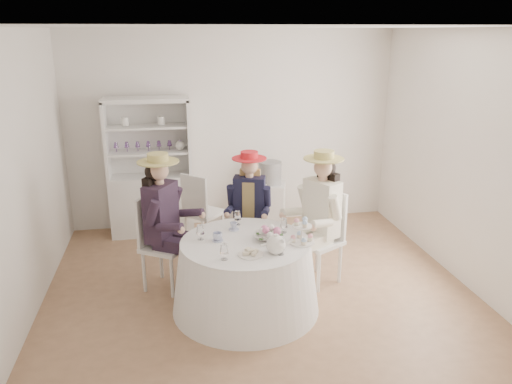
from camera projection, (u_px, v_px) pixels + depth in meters
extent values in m
plane|color=#8E6647|center=(258.00, 286.00, 5.47)|extent=(4.50, 4.50, 0.00)
plane|color=white|center=(258.00, 27.00, 4.64)|extent=(4.50, 4.50, 0.00)
plane|color=silver|center=(232.00, 130.00, 6.93)|extent=(4.50, 0.00, 4.50)
plane|color=silver|center=(313.00, 247.00, 3.18)|extent=(4.50, 0.00, 4.50)
plane|color=silver|center=(22.00, 178.00, 4.68)|extent=(0.00, 4.50, 4.50)
plane|color=silver|center=(461.00, 158.00, 5.42)|extent=(0.00, 4.50, 4.50)
cone|color=white|center=(246.00, 276.00, 4.94)|extent=(1.46, 1.46, 0.71)
cylinder|color=white|center=(245.00, 242.00, 4.82)|extent=(1.26, 1.26, 0.02)
cube|color=silver|center=(152.00, 204.00, 6.79)|extent=(1.17, 0.80, 0.82)
cube|color=silver|center=(148.00, 136.00, 6.68)|extent=(1.03, 0.45, 1.00)
cube|color=silver|center=(145.00, 100.00, 6.36)|extent=(1.17, 0.80, 0.05)
cube|color=silver|center=(106.00, 140.00, 6.42)|extent=(0.19, 0.39, 1.00)
cube|color=silver|center=(189.00, 137.00, 6.60)|extent=(0.19, 0.39, 1.00)
cube|color=silver|center=(149.00, 152.00, 6.57)|extent=(1.08, 0.73, 0.03)
cube|color=silver|center=(147.00, 127.00, 6.46)|extent=(1.08, 0.73, 0.03)
sphere|color=white|center=(180.00, 145.00, 6.61)|extent=(0.13, 0.13, 0.13)
cube|color=silver|center=(270.00, 205.00, 7.04)|extent=(0.51, 0.51, 0.63)
cylinder|color=black|center=(270.00, 173.00, 6.90)|extent=(0.35, 0.35, 0.31)
cube|color=silver|center=(165.00, 247.00, 5.30)|extent=(0.58, 0.58, 0.04)
cylinder|color=silver|center=(172.00, 277.00, 5.17)|extent=(0.04, 0.04, 0.47)
cylinder|color=silver|center=(188.00, 264.00, 5.47)|extent=(0.04, 0.04, 0.47)
cylinder|color=silver|center=(144.00, 272.00, 5.28)|extent=(0.04, 0.04, 0.47)
cylinder|color=silver|center=(161.00, 259.00, 5.58)|extent=(0.04, 0.04, 0.47)
cube|color=silver|center=(148.00, 219.00, 5.28)|extent=(0.24, 0.36, 0.53)
cube|color=black|center=(161.00, 212.00, 5.18)|extent=(0.38, 0.44, 0.61)
cube|color=black|center=(170.00, 245.00, 5.14)|extent=(0.38, 0.31, 0.13)
cylinder|color=black|center=(184.00, 275.00, 5.19)|extent=(0.11, 0.11, 0.49)
cylinder|color=black|center=(153.00, 213.00, 4.95)|extent=(0.21, 0.18, 0.29)
cube|color=black|center=(180.00, 238.00, 5.31)|extent=(0.38, 0.31, 0.13)
cylinder|color=black|center=(193.00, 267.00, 5.36)|extent=(0.11, 0.11, 0.49)
cylinder|color=black|center=(175.00, 199.00, 5.34)|extent=(0.21, 0.18, 0.29)
cylinder|color=#D8A889|center=(159.00, 182.00, 5.08)|extent=(0.10, 0.10, 0.08)
sphere|color=#D8A889|center=(159.00, 171.00, 5.05)|extent=(0.20, 0.20, 0.20)
sphere|color=black|center=(155.00, 172.00, 5.07)|extent=(0.20, 0.20, 0.20)
cube|color=black|center=(153.00, 195.00, 5.16)|extent=(0.20, 0.26, 0.40)
cylinder|color=tan|center=(158.00, 162.00, 5.02)|extent=(0.42, 0.42, 0.01)
cylinder|color=tan|center=(158.00, 158.00, 5.00)|extent=(0.21, 0.21, 0.08)
cube|color=silver|center=(249.00, 230.00, 5.82)|extent=(0.49, 0.49, 0.04)
cylinder|color=silver|center=(234.00, 253.00, 5.76)|extent=(0.04, 0.04, 0.43)
cylinder|color=silver|center=(261.00, 254.00, 5.73)|extent=(0.04, 0.04, 0.43)
cylinder|color=silver|center=(238.00, 242.00, 6.06)|extent=(0.04, 0.04, 0.43)
cylinder|color=silver|center=(264.00, 243.00, 6.03)|extent=(0.04, 0.04, 0.43)
cube|color=silver|center=(251.00, 204.00, 5.91)|extent=(0.37, 0.13, 0.49)
cube|color=#181831|center=(249.00, 201.00, 5.73)|extent=(0.39, 0.29, 0.57)
cube|color=tan|center=(249.00, 201.00, 5.73)|extent=(0.19, 0.25, 0.49)
cube|color=#181831|center=(240.00, 228.00, 5.70)|extent=(0.22, 0.36, 0.12)
cylinder|color=#181831|center=(239.00, 256.00, 5.66)|extent=(0.10, 0.10, 0.45)
cylinder|color=#181831|center=(231.00, 195.00, 5.69)|extent=(0.13, 0.19, 0.27)
cube|color=#181831|center=(256.00, 228.00, 5.68)|extent=(0.22, 0.36, 0.12)
cylinder|color=#181831|center=(254.00, 257.00, 5.64)|extent=(0.10, 0.10, 0.45)
cylinder|color=#181831|center=(267.00, 197.00, 5.65)|extent=(0.13, 0.19, 0.27)
cylinder|color=#D8A889|center=(249.00, 175.00, 5.64)|extent=(0.09, 0.09, 0.08)
sphere|color=#D8A889|center=(249.00, 166.00, 5.60)|extent=(0.19, 0.19, 0.19)
sphere|color=tan|center=(250.00, 166.00, 5.65)|extent=(0.19, 0.19, 0.19)
cube|color=tan|center=(250.00, 185.00, 5.75)|extent=(0.25, 0.14, 0.37)
cylinder|color=red|center=(249.00, 158.00, 5.58)|extent=(0.39, 0.39, 0.01)
cylinder|color=red|center=(249.00, 155.00, 5.56)|extent=(0.20, 0.20, 0.08)
cube|color=silver|center=(319.00, 242.00, 5.42)|extent=(0.58, 0.58, 0.04)
cylinder|color=silver|center=(296.00, 261.00, 5.52)|extent=(0.04, 0.04, 0.47)
cylinder|color=silver|center=(319.00, 272.00, 5.27)|extent=(0.04, 0.04, 0.47)
cylinder|color=silver|center=(317.00, 253.00, 5.73)|extent=(0.04, 0.04, 0.47)
cylinder|color=silver|center=(340.00, 263.00, 5.48)|extent=(0.04, 0.04, 0.47)
cube|color=silver|center=(332.00, 213.00, 5.45)|extent=(0.23, 0.36, 0.53)
cube|color=white|center=(322.00, 208.00, 5.32)|extent=(0.37, 0.44, 0.61)
cube|color=white|center=(305.00, 235.00, 5.39)|extent=(0.38, 0.30, 0.13)
cylinder|color=white|center=(294.00, 266.00, 5.40)|extent=(0.11, 0.11, 0.49)
cylinder|color=white|center=(304.00, 197.00, 5.43)|extent=(0.21, 0.17, 0.29)
cube|color=white|center=(317.00, 240.00, 5.25)|extent=(0.38, 0.30, 0.13)
cylinder|color=white|center=(307.00, 272.00, 5.26)|extent=(0.11, 0.11, 0.49)
cylinder|color=white|center=(335.00, 207.00, 5.11)|extent=(0.21, 0.17, 0.29)
cylinder|color=#D8A889|center=(323.00, 178.00, 5.21)|extent=(0.10, 0.10, 0.08)
sphere|color=#D8A889|center=(323.00, 168.00, 5.18)|extent=(0.20, 0.20, 0.20)
sphere|color=black|center=(326.00, 168.00, 5.21)|extent=(0.20, 0.20, 0.20)
cube|color=black|center=(328.00, 190.00, 5.31)|extent=(0.20, 0.26, 0.40)
cylinder|color=tan|center=(324.00, 159.00, 5.15)|extent=(0.42, 0.42, 0.01)
cylinder|color=tan|center=(324.00, 155.00, 5.14)|extent=(0.21, 0.21, 0.08)
cube|color=silver|center=(204.00, 213.00, 6.33)|extent=(0.58, 0.58, 0.04)
cylinder|color=silver|center=(223.00, 229.00, 6.45)|extent=(0.04, 0.04, 0.45)
cylinder|color=silver|center=(203.00, 223.00, 6.62)|extent=(0.04, 0.04, 0.45)
cylinder|color=silver|center=(207.00, 237.00, 6.19)|extent=(0.04, 0.04, 0.45)
cylinder|color=silver|center=(186.00, 231.00, 6.35)|extent=(0.04, 0.04, 0.45)
cube|color=silver|center=(194.00, 196.00, 6.10)|extent=(0.31, 0.29, 0.51)
imported|color=white|center=(218.00, 237.00, 4.82)|extent=(0.12, 0.12, 0.08)
imported|color=white|center=(234.00, 227.00, 5.08)|extent=(0.10, 0.10, 0.07)
imported|color=white|center=(265.00, 231.00, 4.97)|extent=(0.10, 0.10, 0.07)
imported|color=white|center=(265.00, 237.00, 4.85)|extent=(0.27, 0.27, 0.06)
sphere|color=pink|center=(276.00, 231.00, 4.82)|extent=(0.07, 0.07, 0.07)
sphere|color=white|center=(272.00, 230.00, 4.86)|extent=(0.07, 0.07, 0.07)
sphere|color=pink|center=(267.00, 229.00, 4.87)|extent=(0.07, 0.07, 0.07)
sphere|color=white|center=(263.00, 231.00, 4.83)|extent=(0.07, 0.07, 0.07)
sphere|color=pink|center=(264.00, 233.00, 4.78)|extent=(0.07, 0.07, 0.07)
sphere|color=white|center=(269.00, 234.00, 4.76)|extent=(0.07, 0.07, 0.07)
sphere|color=pink|center=(274.00, 233.00, 4.78)|extent=(0.07, 0.07, 0.07)
sphere|color=white|center=(276.00, 245.00, 4.54)|extent=(0.18, 0.18, 0.18)
cylinder|color=white|center=(288.00, 243.00, 4.56)|extent=(0.11, 0.03, 0.09)
cylinder|color=white|center=(276.00, 236.00, 4.52)|extent=(0.04, 0.04, 0.02)
cylinder|color=white|center=(250.00, 254.00, 4.53)|extent=(0.23, 0.23, 0.01)
cube|color=beige|center=(246.00, 253.00, 4.49)|extent=(0.05, 0.04, 0.03)
cube|color=beige|center=(250.00, 251.00, 4.51)|extent=(0.06, 0.05, 0.03)
cube|color=beige|center=(255.00, 251.00, 4.54)|extent=(0.06, 0.06, 0.03)
cube|color=beige|center=(248.00, 249.00, 4.55)|extent=(0.06, 0.06, 0.03)
cube|color=beige|center=(254.00, 254.00, 4.49)|extent=(0.06, 0.06, 0.03)
cylinder|color=white|center=(302.00, 242.00, 4.79)|extent=(0.25, 0.25, 0.01)
cylinder|color=white|center=(302.00, 234.00, 4.77)|extent=(0.02, 0.02, 0.17)
cylinder|color=white|center=(302.00, 226.00, 4.74)|extent=(0.19, 0.19, 0.01)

